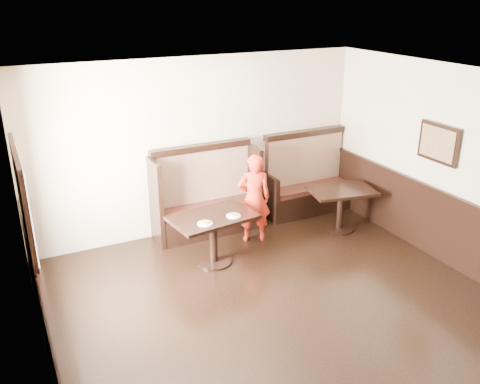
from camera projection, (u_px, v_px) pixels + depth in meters
ground at (321, 347)px, 5.65m from camera, size 7.00×7.00×0.00m
room_shell at (287, 290)px, 5.52m from camera, size 7.00×7.00×7.00m
booth_main at (205, 201)px, 8.20m from camera, size 1.75×0.72×1.45m
booth_neighbor at (307, 185)px, 9.02m from camera, size 1.65×0.72×1.45m
table_main at (213, 227)px, 7.20m from camera, size 1.26×0.88×0.75m
table_neighbor at (341, 200)px, 8.26m from camera, size 1.14×0.86×0.71m
child at (254, 198)px, 7.83m from camera, size 0.60×0.49×1.42m
pizza_plate_left at (205, 223)px, 6.88m from camera, size 0.21×0.21×0.04m
pizza_plate_right at (233, 215)px, 7.12m from camera, size 0.20×0.20×0.04m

